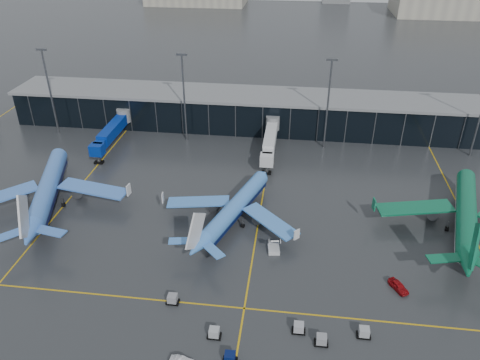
# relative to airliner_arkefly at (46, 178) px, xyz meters

# --- Properties ---
(ground) EXTENTS (600.00, 600.00, 0.00)m
(ground) POSITION_rel_airliner_arkefly_xyz_m (38.32, -12.22, -6.68)
(ground) COLOR #282B2D
(ground) RESTS_ON ground
(terminal_pier) EXTENTS (142.00, 17.00, 10.70)m
(terminal_pier) POSITION_rel_airliner_arkefly_xyz_m (38.32, 49.78, -1.26)
(terminal_pier) COLOR black
(terminal_pier) RESTS_ON ground
(jet_bridges) EXTENTS (94.00, 27.50, 7.20)m
(jet_bridges) POSITION_rel_airliner_arkefly_xyz_m (3.32, 30.77, -2.13)
(jet_bridges) COLOR #595B60
(jet_bridges) RESTS_ON ground
(flood_masts) EXTENTS (203.00, 0.50, 25.50)m
(flood_masts) POSITION_rel_airliner_arkefly_xyz_m (43.32, 37.78, 7.13)
(flood_masts) COLOR #595B60
(flood_masts) RESTS_ON ground
(taxi_lines) EXTENTS (220.00, 120.00, 0.02)m
(taxi_lines) POSITION_rel_airliner_arkefly_xyz_m (48.32, -1.61, -6.67)
(taxi_lines) COLOR gold
(taxi_lines) RESTS_ON ground
(airliner_arkefly) EXTENTS (49.36, 52.85, 13.36)m
(airliner_arkefly) POSITION_rel_airliner_arkefly_xyz_m (0.00, 0.00, 0.00)
(airliner_arkefly) COLOR #437CDD
(airliner_arkefly) RESTS_ON ground
(airliner_klm_near) EXTENTS (42.42, 45.28, 11.36)m
(airliner_klm_near) POSITION_rel_airliner_arkefly_xyz_m (43.34, -1.38, -1.00)
(airliner_klm_near) COLOR #4487E1
(airliner_klm_near) RESTS_ON ground
(airliner_aer_lingus) EXTENTS (48.03, 51.76, 13.32)m
(airliner_aer_lingus) POSITION_rel_airliner_arkefly_xyz_m (91.53, 1.69, -0.02)
(airliner_aer_lingus) COLOR #0B623F
(airliner_aer_lingus) RESTS_ON ground
(baggage_carts) EXTENTS (34.17, 12.29, 1.70)m
(baggage_carts) POSITION_rel_airliner_arkefly_xyz_m (52.38, -32.44, -5.92)
(baggage_carts) COLOR black
(baggage_carts) RESTS_ON ground
(mobile_airstair) EXTENTS (2.64, 3.49, 3.45)m
(mobile_airstair) POSITION_rel_airliner_arkefly_xyz_m (52.24, -10.94, -5.91)
(mobile_airstair) COLOR silver
(mobile_airstair) RESTS_ON ground
(service_van_red) EXTENTS (3.72, 4.61, 1.48)m
(service_van_red) POSITION_rel_airliner_arkefly_xyz_m (75.04, -19.07, -5.94)
(service_van_red) COLOR maroon
(service_van_red) RESTS_ON ground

